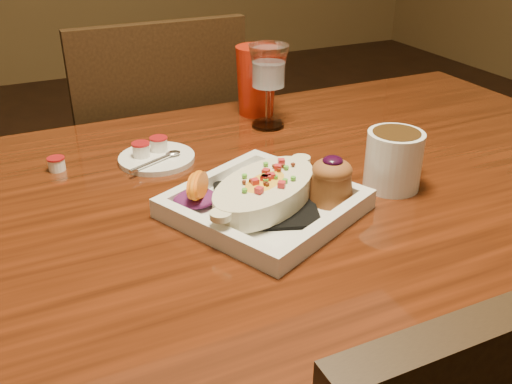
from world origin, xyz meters
name	(u,v)px	position (x,y,z in m)	size (l,w,h in m)	color
table	(259,251)	(0.00, 0.00, 0.65)	(1.50, 0.90, 0.75)	#60230D
chair_far	(157,178)	(0.00, 0.63, 0.51)	(0.42, 0.42, 0.93)	black
plate	(271,195)	(0.00, -0.04, 0.78)	(0.32, 0.32, 0.08)	white
coffee_mug	(395,157)	(0.22, -0.05, 0.80)	(0.12, 0.09, 0.09)	white
goblet	(269,71)	(0.15, 0.28, 0.87)	(0.08, 0.08, 0.17)	silver
saucer	(155,156)	(-0.11, 0.21, 0.76)	(0.13, 0.13, 0.09)	white
creamer_loose	(57,164)	(-0.27, 0.24, 0.76)	(0.03, 0.03, 0.02)	white
red_tumbler	(256,81)	(0.16, 0.36, 0.82)	(0.09, 0.09, 0.14)	#B61F0D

